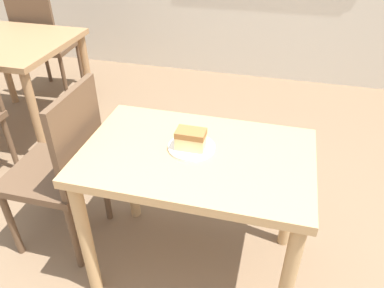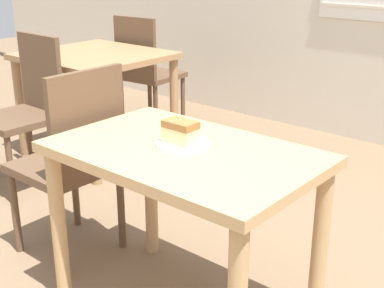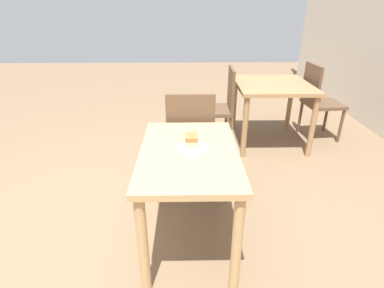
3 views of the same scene
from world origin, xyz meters
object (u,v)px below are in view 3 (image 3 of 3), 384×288
(chair_near_window, at_px, (190,137))
(cake_slice, at_px, (191,141))
(chair_far_corner, at_px, (220,105))
(dining_table_far, at_px, (272,93))
(chair_far_opposite, at_px, (318,99))
(dining_table_near, at_px, (189,167))
(plate, at_px, (193,148))

(chair_near_window, xyz_separation_m, cake_slice, (0.66, -0.00, 0.27))
(chair_near_window, xyz_separation_m, chair_far_corner, (-0.90, 0.35, 0.00))
(dining_table_far, relative_size, chair_near_window, 0.97)
(dining_table_far, height_order, chair_far_opposite, chair_far_opposite)
(dining_table_far, xyz_separation_m, chair_far_opposite, (-0.13, 0.61, -0.12))
(chair_far_opposite, height_order, cake_slice, chair_far_opposite)
(dining_table_near, xyz_separation_m, dining_table_far, (-1.66, 0.97, 0.03))
(chair_far_corner, relative_size, cake_slice, 7.49)
(dining_table_far, bearing_deg, chair_near_window, -44.48)
(dining_table_near, height_order, chair_far_corner, chair_far_corner)
(chair_far_corner, bearing_deg, cake_slice, -11.69)
(dining_table_far, bearing_deg, chair_far_corner, -82.51)
(chair_far_opposite, bearing_deg, cake_slice, 133.43)
(chair_far_corner, bearing_deg, dining_table_far, 98.45)
(plate, bearing_deg, chair_far_corner, 167.73)
(chair_far_opposite, bearing_deg, plate, 133.57)
(chair_far_corner, height_order, plate, chair_far_corner)
(chair_near_window, distance_m, plate, 0.69)
(chair_far_corner, bearing_deg, chair_far_opposite, 100.51)
(plate, bearing_deg, cake_slice, -69.33)
(chair_far_opposite, xyz_separation_m, plate, (1.75, -1.56, 0.22))
(plate, height_order, cake_slice, cake_slice)
(dining_table_far, bearing_deg, plate, -30.23)
(dining_table_near, relative_size, chair_near_window, 1.06)
(chair_far_opposite, distance_m, cake_slice, 2.37)
(chair_near_window, height_order, chair_far_opposite, same)
(dining_table_far, relative_size, chair_far_corner, 0.97)
(chair_far_opposite, relative_size, cake_slice, 7.49)
(dining_table_far, xyz_separation_m, chair_far_corner, (0.08, -0.61, -0.12))
(dining_table_near, relative_size, dining_table_far, 1.09)
(chair_near_window, relative_size, chair_far_opposite, 1.00)
(dining_table_far, xyz_separation_m, cake_slice, (1.63, -0.96, 0.15))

